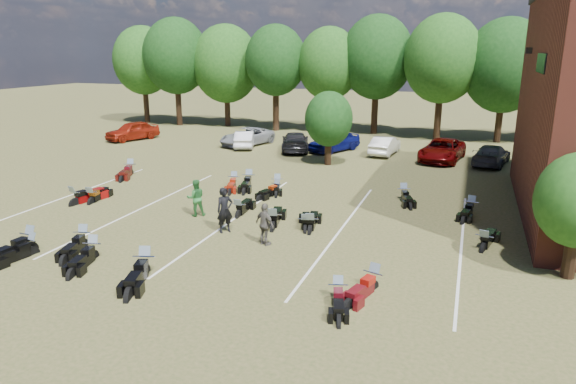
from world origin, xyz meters
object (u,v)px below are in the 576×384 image
at_px(person_grey, 265,224).
at_px(motorcycle_7, 76,205).
at_px(person_green, 196,198).
at_px(motorcycle_14, 131,175).
at_px(motorcycle_3, 94,259).
at_px(motorcycle_0, 32,254).
at_px(car_4, 334,141).
at_px(person_black, 225,210).
at_px(car_0, 132,131).

height_order(person_grey, motorcycle_7, person_grey).
bearing_deg(person_green, motorcycle_14, -71.47).
distance_m(person_grey, motorcycle_3, 6.58).
distance_m(motorcycle_0, motorcycle_14, 12.94).
distance_m(car_4, person_green, 17.70).
distance_m(car_4, motorcycle_0, 24.55).
xyz_separation_m(person_black, motorcycle_14, (-10.25, 7.42, -0.98)).
distance_m(car_0, motorcycle_0, 25.95).
distance_m(person_grey, motorcycle_14, 14.94).
distance_m(car_0, car_4, 17.70).
relative_size(person_black, person_green, 1.12).
height_order(person_black, motorcycle_3, person_black).
xyz_separation_m(motorcycle_0, motorcycle_7, (-3.03, 5.76, 0.00)).
bearing_deg(motorcycle_3, motorcycle_0, 175.93).
bearing_deg(motorcycle_14, person_grey, -52.65).
xyz_separation_m(car_0, motorcycle_0, (12.04, -22.97, -0.79)).
distance_m(motorcycle_3, motorcycle_14, 13.61).
height_order(person_green, motorcycle_0, person_green).
bearing_deg(person_green, person_grey, 116.65).
xyz_separation_m(person_grey, motorcycle_14, (-12.43, 8.25, -0.87)).
height_order(person_green, person_grey, person_green).
distance_m(person_green, person_grey, 5.05).
xyz_separation_m(car_0, motorcycle_14, (7.64, -10.80, -0.79)).
relative_size(person_grey, motorcycle_14, 0.71).
xyz_separation_m(person_black, motorcycle_7, (-8.88, 1.01, -0.98)).
distance_m(motorcycle_0, motorcycle_3, 2.54).
relative_size(car_0, person_grey, 2.69).
relative_size(person_grey, motorcycle_0, 0.81).
bearing_deg(person_green, person_black, 110.44).
distance_m(person_green, motorcycle_7, 6.68).
height_order(person_grey, motorcycle_0, person_grey).
bearing_deg(car_4, motorcycle_14, -105.66).
relative_size(person_black, motorcycle_7, 0.78).
xyz_separation_m(motorcycle_3, motorcycle_14, (-6.91, 11.73, 0.00)).
xyz_separation_m(person_black, motorcycle_3, (-3.34, -4.31, -0.98)).
relative_size(person_green, person_grey, 1.01).
height_order(person_black, motorcycle_7, person_black).
height_order(person_green, motorcycle_14, person_green).
bearing_deg(motorcycle_0, person_green, 68.67).
bearing_deg(motorcycle_7, person_green, -164.32).
bearing_deg(car_4, motorcycle_0, -78.35).
relative_size(person_black, motorcycle_3, 0.86).
distance_m(person_green, motorcycle_0, 7.30).
bearing_deg(person_grey, motorcycle_3, 59.31).
xyz_separation_m(car_4, motorcycle_14, (-10.03, -11.72, -0.79)).
xyz_separation_m(person_grey, motorcycle_0, (-8.02, -3.92, -0.87)).
bearing_deg(car_0, person_green, -24.87).
xyz_separation_m(motorcycle_0, motorcycle_14, (-4.40, 12.17, 0.00)).
relative_size(person_grey, motorcycle_7, 0.69).
height_order(car_0, motorcycle_3, car_0).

